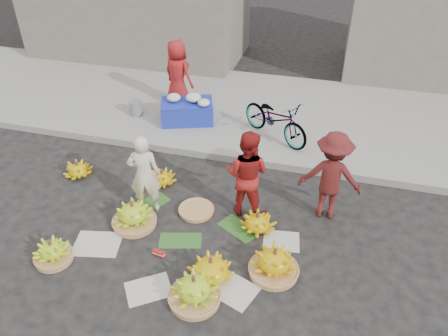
% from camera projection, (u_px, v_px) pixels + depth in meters
% --- Properties ---
extents(ground, '(80.00, 80.00, 0.00)m').
position_uv_depth(ground, '(191.00, 233.00, 6.85)').
color(ground, black).
rests_on(ground, ground).
extents(curb, '(40.00, 0.25, 0.15)m').
position_uv_depth(curb, '(227.00, 155.00, 8.55)').
color(curb, gray).
rests_on(curb, ground).
extents(sidewalk, '(40.00, 4.00, 0.12)m').
position_uv_depth(sidewalk, '(250.00, 109.00, 10.22)').
color(sidewalk, gray).
rests_on(sidewalk, ground).
extents(newspaper_scatter, '(3.20, 1.80, 0.00)m').
position_uv_depth(newspaper_scatter, '(173.00, 270.00, 6.21)').
color(newspaper_scatter, beige).
rests_on(newspaper_scatter, ground).
extents(banana_leaves, '(2.00, 1.00, 0.00)m').
position_uv_depth(banana_leaves, '(189.00, 224.00, 7.02)').
color(banana_leaves, '#24561C').
rests_on(banana_leaves, ground).
extents(banana_bunch_0, '(0.69, 0.69, 0.47)m').
position_uv_depth(banana_bunch_0, '(133.00, 215.00, 6.90)').
color(banana_bunch_0, '#B0794A').
rests_on(banana_bunch_0, ground).
extents(banana_bunch_1, '(0.54, 0.54, 0.39)m').
position_uv_depth(banana_bunch_1, '(52.00, 252.00, 6.29)').
color(banana_bunch_1, '#B0794A').
rests_on(banana_bunch_1, ground).
extents(banana_bunch_2, '(0.68, 0.68, 0.47)m').
position_uv_depth(banana_bunch_2, '(194.00, 290.00, 5.67)').
color(banana_bunch_2, '#B0794A').
rests_on(banana_bunch_2, ground).
extents(banana_bunch_3, '(0.82, 0.82, 0.41)m').
position_uv_depth(banana_bunch_3, '(211.00, 269.00, 5.99)').
color(banana_bunch_3, '#E0BB0B').
rests_on(banana_bunch_3, ground).
extents(banana_bunch_4, '(0.69, 0.69, 0.47)m').
position_uv_depth(banana_bunch_4, '(274.00, 263.00, 6.06)').
color(banana_bunch_4, '#B0794A').
rests_on(banana_bunch_4, ground).
extents(banana_bunch_5, '(0.63, 0.63, 0.34)m').
position_uv_depth(banana_bunch_5, '(257.00, 222.00, 6.84)').
color(banana_bunch_5, '#E0BB0B').
rests_on(banana_bunch_5, ground).
extents(banana_bunch_6, '(0.62, 0.62, 0.31)m').
position_uv_depth(banana_bunch_6, '(78.00, 169.00, 8.05)').
color(banana_bunch_6, '#E0BB0B').
rests_on(banana_bunch_6, ground).
extents(banana_bunch_7, '(0.60, 0.60, 0.30)m').
position_uv_depth(banana_bunch_7, '(162.00, 178.00, 7.85)').
color(banana_bunch_7, '#E0BB0B').
rests_on(banana_bunch_7, ground).
extents(basket_spare, '(0.72, 0.72, 0.07)m').
position_uv_depth(basket_spare, '(196.00, 211.00, 7.24)').
color(basket_spare, '#B0794A').
rests_on(basket_spare, ground).
extents(incense_stack, '(0.20, 0.09, 0.08)m').
position_uv_depth(incense_stack, '(159.00, 253.00, 6.43)').
color(incense_stack, '#B01A12').
rests_on(incense_stack, ground).
extents(vendor_cream, '(0.59, 0.47, 1.41)m').
position_uv_depth(vendor_cream, '(144.00, 175.00, 6.94)').
color(vendor_cream, beige).
rests_on(vendor_cream, ground).
extents(vendor_red, '(0.80, 0.66, 1.51)m').
position_uv_depth(vendor_red, '(247.00, 174.00, 6.85)').
color(vendor_red, '#B11F1B').
rests_on(vendor_red, ground).
extents(man_striped, '(0.99, 0.57, 1.53)m').
position_uv_depth(man_striped, '(331.00, 176.00, 6.80)').
color(man_striped, maroon).
rests_on(man_striped, ground).
extents(flower_table, '(1.27, 1.01, 0.64)m').
position_uv_depth(flower_table, '(187.00, 110.00, 9.47)').
color(flower_table, '#1827A2').
rests_on(flower_table, sidewalk).
extents(grey_bucket, '(0.29, 0.29, 0.33)m').
position_uv_depth(grey_bucket, '(136.00, 108.00, 9.77)').
color(grey_bucket, slate).
rests_on(grey_bucket, sidewalk).
extents(flower_vendor, '(0.88, 0.75, 1.54)m').
position_uv_depth(flower_vendor, '(178.00, 74.00, 9.83)').
color(flower_vendor, '#B11F1B').
rests_on(flower_vendor, sidewalk).
extents(bicycle, '(1.43, 1.72, 0.88)m').
position_uv_depth(bicycle, '(276.00, 119.00, 8.77)').
color(bicycle, gray).
rests_on(bicycle, sidewalk).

